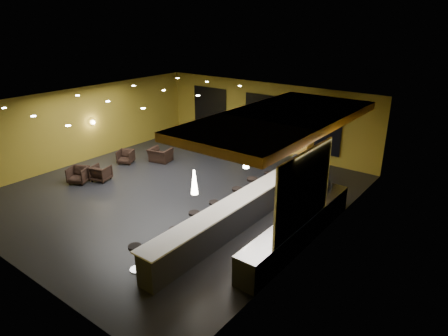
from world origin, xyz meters
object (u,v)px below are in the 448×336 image
Objects in this scene: armchair_c at (126,157)px; bar_stool_1 at (175,237)px; bar_counter at (236,215)px; bar_stool_2 at (194,220)px; bar_stool_4 at (237,195)px; pendant_1 at (246,158)px; pendant_2 at (285,139)px; armchair_d at (160,155)px; armchair_a at (78,175)px; column at (304,144)px; bar_stool_5 at (252,186)px; bar_stool_0 at (136,254)px; staff_a at (294,179)px; staff_c at (323,188)px; pendant_0 at (194,182)px; armchair_b at (101,173)px; bar_stool_3 at (214,209)px; prep_counter at (299,230)px; staff_b at (317,178)px; bar_stool_6 at (269,179)px.

armchair_c is 8.21m from bar_stool_1.
bar_counter reaches higher than bar_stool_2.
pendant_1 is at bearing -41.03° from bar_stool_4.
bar_stool_2 is (-0.92, -4.02, -1.88)m from pendant_2.
pendant_1 is 7.42m from armchair_d.
armchair_a is 1.01× the size of bar_stool_1.
column is at bearing 8.57° from armchair_a.
bar_stool_5 is (-0.87, -2.37, -1.21)m from column.
bar_stool_4 is at bearing -33.44° from armchair_c.
pendant_1 is at bearing 77.91° from bar_stool_0.
bar_stool_0 is at bearing -97.53° from pendant_2.
staff_a is 8.41m from armchair_c.
staff_c is at bearing 58.01° from pendant_1.
armchair_d is at bearing 142.90° from pendant_0.
staff_c is 2.08× the size of bar_stool_0.
staff_c is at bearing -175.86° from armchair_b.
armchair_c is (-7.81, 3.89, -2.03)m from pendant_0.
bar_stool_4 reaches higher than bar_stool_3.
bar_stool_5 reaches higher than armchair_c.
staff_c reaches higher than bar_stool_5.
bar_counter is 9.40× the size of bar_stool_5.
armchair_b is (-8.57, -3.20, -0.47)m from staff_c.
prep_counter is at bearing -64.00° from column.
bar_counter reaches higher than prep_counter.
staff_b reaches higher than bar_stool_5.
armchair_b is 1.04× the size of armchair_c.
staff_b is at bearing 66.74° from bar_stool_2.
pendant_2 is (0.00, -1.60, 0.60)m from column.
column is 4.11× the size of bar_stool_5.
bar_stool_0 is (-1.96, -7.20, -0.39)m from staff_b.
staff_b is (1.10, 3.68, 0.38)m from bar_counter.
pendant_1 is 3.33m from bar_stool_1.
prep_counter is 2.96m from bar_stool_4.
bar_stool_2 is 4.34m from bar_stool_6.
pendant_1 reaches higher than armchair_d.
armchair_a is at bearing -155.09° from bar_stool_5.
bar_stool_6 is (-2.79, 2.82, 0.06)m from prep_counter.
staff_c is at bearing 58.31° from bar_stool_2.
armchair_d is 1.29× the size of bar_stool_0.
bar_stool_3 is (-2.00, -3.71, -0.42)m from staff_b.
bar_stool_1 is (6.30, -2.03, 0.15)m from armchair_b.
bar_stool_6 is at bearing 88.32° from bar_stool_2.
armchair_d is 8.76m from bar_stool_0.
armchair_a is at bearing -152.83° from pendant_2.
armchair_a is at bearing -171.88° from prep_counter.
bar_counter is 10.22× the size of bar_stool_4.
bar_stool_1 is 4.40m from bar_stool_5.
bar_stool_1 is (-2.27, -5.23, -0.33)m from staff_c.
armchair_d is 7.94m from bar_stool_1.
pendant_2 reaches higher than staff_b.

